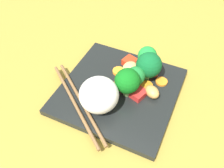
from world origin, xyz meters
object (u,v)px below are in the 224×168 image
rice_mound (99,95)px  chopstick_pair (78,102)px  broccoli_floret_2 (147,56)px  square_plate (119,91)px  carrot_slice_2 (125,76)px

rice_mound → chopstick_pair: size_ratio=0.38×
broccoli_floret_2 → chopstick_pair: bearing=-118.4°
chopstick_pair → square_plate: bearing=87.4°
rice_mound → carrot_slice_2: bearing=82.7°
carrot_slice_2 → rice_mound: bearing=-97.3°
carrot_slice_2 → broccoli_floret_2: bearing=58.1°
square_plate → rice_mound: rice_mound is taller
square_plate → carrot_slice_2: carrot_slice_2 is taller
rice_mound → carrot_slice_2: size_ratio=2.47×
square_plate → carrot_slice_2: 3.82cm
rice_mound → chopstick_pair: 5.41cm
square_plate → carrot_slice_2: (-0.28, 3.71, 0.85)cm
broccoli_floret_2 → carrot_slice_2: (-3.03, -4.87, -3.30)cm
square_plate → rice_mound: size_ratio=3.11×
carrot_slice_2 → square_plate: bearing=-85.7°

